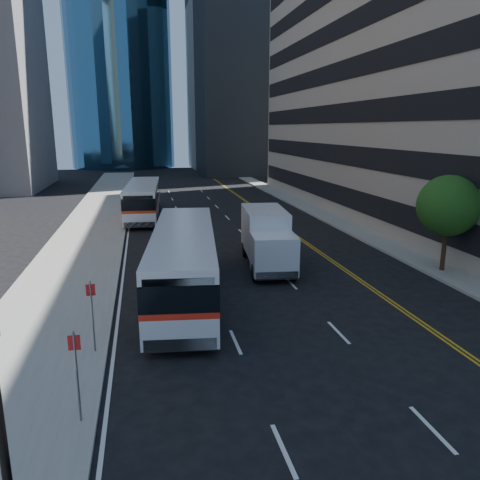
% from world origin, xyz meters
% --- Properties ---
extents(ground, '(160.00, 160.00, 0.00)m').
position_xyz_m(ground, '(0.00, 0.00, 0.00)').
color(ground, black).
rests_on(ground, ground).
extents(sidewalk_west, '(5.00, 90.00, 0.15)m').
position_xyz_m(sidewalk_west, '(-10.50, 25.00, 0.07)').
color(sidewalk_west, gray).
rests_on(sidewalk_west, ground).
extents(sidewalk_east, '(2.00, 90.00, 0.15)m').
position_xyz_m(sidewalk_east, '(9.00, 25.00, 0.07)').
color(sidewalk_east, gray).
rests_on(sidewalk_east, ground).
extents(street_tree, '(3.20, 3.20, 5.10)m').
position_xyz_m(street_tree, '(9.00, 8.00, 3.64)').
color(street_tree, '#332114').
rests_on(street_tree, sidewalk_east).
extents(lamp_post, '(0.28, 0.28, 4.56)m').
position_xyz_m(lamp_post, '(-9.00, -6.00, 2.72)').
color(lamp_post, black).
rests_on(lamp_post, sidewalk_west).
extents(bus_front, '(4.02, 12.41, 3.14)m').
position_xyz_m(bus_front, '(-4.88, 7.02, 1.72)').
color(bus_front, silver).
rests_on(bus_front, ground).
extents(bus_rear, '(3.24, 11.66, 2.97)m').
position_xyz_m(bus_rear, '(-6.60, 27.44, 1.62)').
color(bus_rear, white).
rests_on(bus_rear, ground).
extents(box_truck, '(2.91, 6.71, 3.12)m').
position_xyz_m(box_truck, '(0.06, 11.05, 1.65)').
color(box_truck, silver).
rests_on(box_truck, ground).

